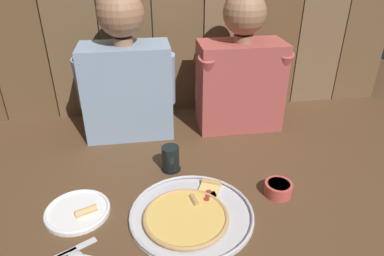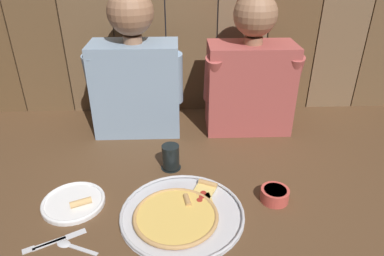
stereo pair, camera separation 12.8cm
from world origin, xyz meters
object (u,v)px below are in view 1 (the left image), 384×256
dipping_bowl (278,188)px  diner_left (126,71)px  dinner_plate (78,211)px  drinking_glass (171,159)px  diner_right (241,68)px  pizza_tray (190,214)px

dipping_bowl → diner_left: bearing=134.1°
diner_left → dipping_bowl: bearing=-45.9°
dinner_plate → dipping_bowl: dipping_bowl is taller
drinking_glass → diner_right: size_ratio=0.16×
dipping_bowl → diner_left: (-0.51, 0.53, 0.27)m
dipping_bowl → drinking_glass: bearing=150.1°
pizza_tray → drinking_glass: drinking_glass is taller
pizza_tray → dinner_plate: bearing=168.9°
pizza_tray → dinner_plate: dinner_plate is taller
pizza_tray → dinner_plate: 0.37m
pizza_tray → dipping_bowl: 0.33m
pizza_tray → diner_right: diner_right is taller
diner_left → diner_right: (0.51, -0.00, -0.01)m
pizza_tray → dipping_bowl: (0.32, 0.07, 0.02)m
dinner_plate → diner_right: bearing=37.7°
dinner_plate → drinking_glass: (0.33, 0.20, 0.04)m
dipping_bowl → diner_right: (-0.01, 0.53, 0.26)m
dinner_plate → drinking_glass: bearing=31.9°
dipping_bowl → diner_right: bearing=90.6°
dinner_plate → diner_left: diner_left is taller
diner_left → diner_right: size_ratio=1.03×
dinner_plate → drinking_glass: drinking_glass is taller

